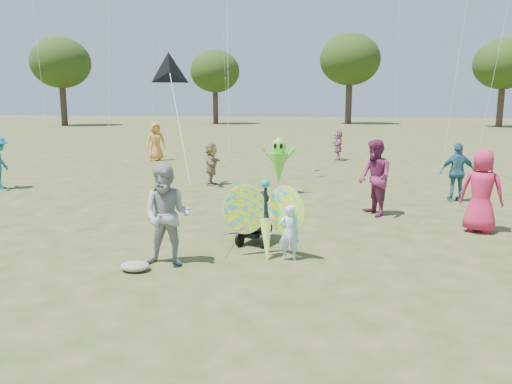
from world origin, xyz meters
TOP-DOWN VIEW (x-y plane):
  - ground at (0.00, 0.00)m, footprint 160.00×160.00m
  - child_girl at (0.54, 0.77)m, footprint 0.40×0.29m
  - adult_man at (-1.53, 0.12)m, footprint 0.90×0.72m
  - grey_bag at (-1.99, -0.28)m, footprint 0.50×0.41m
  - crowd_a at (4.46, 3.44)m, footprint 1.04×0.85m
  - crowd_c at (4.70, 6.94)m, footprint 1.03×0.52m
  - crowd_d at (-2.95, 8.45)m, footprint 0.56×1.38m
  - crowd_e at (2.25, 4.68)m, footprint 1.03×1.14m
  - crowd_g at (-7.40, 14.85)m, footprint 1.05×0.95m
  - crowd_j at (1.22, 16.43)m, footprint 0.52×1.39m
  - jogging_stroller at (-0.27, 1.82)m, footprint 0.73×1.13m
  - butterfly_kite at (0.09, 0.86)m, footprint 1.74×0.75m
  - delta_kite_rig at (-1.93, 1.62)m, footprint 1.26×1.73m
  - alien_kite at (-0.48, 7.21)m, footprint 1.12×0.69m
  - tree_line at (3.67, 44.99)m, footprint 91.78×33.60m

SIDE VIEW (x-z plane):
  - ground at x=0.00m, z-range 0.00..0.00m
  - grey_bag at x=-1.99m, z-range 0.00..0.16m
  - child_girl at x=0.54m, z-range 0.00..1.02m
  - jogging_stroller at x=-0.27m, z-range 0.07..1.16m
  - butterfly_kite at x=0.09m, z-range -0.11..1.54m
  - crowd_d at x=-2.95m, z-range 0.00..1.45m
  - crowd_j at x=1.22m, z-range 0.00..1.47m
  - crowd_c at x=4.70m, z-range 0.00..1.68m
  - adult_man at x=-1.53m, z-range 0.00..1.79m
  - crowd_g at x=-7.40m, z-range 0.00..1.81m
  - crowd_a at x=4.46m, z-range 0.00..1.83m
  - crowd_e at x=2.25m, z-range 0.00..1.92m
  - alien_kite at x=-0.48m, z-range 0.10..1.84m
  - delta_kite_rig at x=-1.93m, z-range 2.20..4.58m
  - tree_line at x=3.67m, z-range 1.47..12.25m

